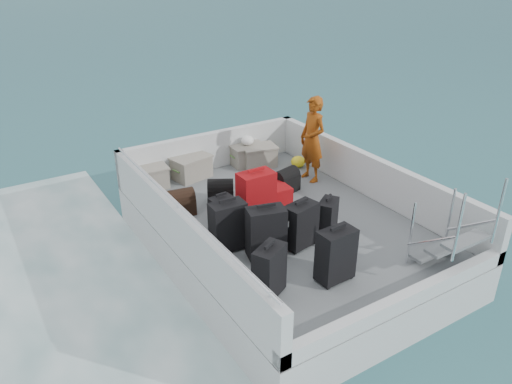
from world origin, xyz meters
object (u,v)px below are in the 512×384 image
(passenger, at_px, (312,139))
(suitcase_5, at_px, (256,195))
(suitcase_1, at_px, (228,227))
(suitcase_8, at_px, (267,196))
(crate_2, at_px, (248,155))
(suitcase_2, at_px, (222,213))
(suitcase_6, at_px, (301,226))
(crate_3, at_px, (259,157))
(suitcase_0, at_px, (269,272))
(suitcase_3, at_px, (336,256))
(crate_1, at_px, (192,168))
(suitcase_7, at_px, (327,217))
(suitcase_4, at_px, (266,233))
(crate_0, at_px, (149,178))

(passenger, bearing_deg, suitcase_5, -68.08)
(suitcase_1, distance_m, suitcase_8, 1.51)
(suitcase_5, relative_size, crate_2, 1.22)
(suitcase_1, relative_size, suitcase_2, 1.41)
(suitcase_8, bearing_deg, suitcase_6, 169.58)
(suitcase_1, distance_m, crate_3, 3.00)
(crate_3, bearing_deg, suitcase_5, -123.43)
(suitcase_0, relative_size, crate_3, 1.09)
(suitcase_2, relative_size, suitcase_3, 0.71)
(suitcase_1, height_order, suitcase_6, suitcase_1)
(suitcase_1, xyz_separation_m, crate_2, (1.79, 2.45, -0.17))
(suitcase_2, distance_m, suitcase_6, 1.23)
(suitcase_0, xyz_separation_m, passenger, (2.49, 2.42, 0.43))
(suitcase_8, bearing_deg, crate_1, 23.98)
(suitcase_0, bearing_deg, crate_2, 35.20)
(passenger, bearing_deg, suitcase_7, -31.98)
(suitcase_4, xyz_separation_m, suitcase_5, (0.48, 1.02, 0.01))
(suitcase_2, height_order, suitcase_4, suitcase_4)
(crate_1, relative_size, passenger, 0.42)
(suitcase_0, height_order, crate_1, suitcase_0)
(suitcase_3, distance_m, suitcase_7, 1.14)
(suitcase_4, height_order, crate_2, suitcase_4)
(suitcase_0, bearing_deg, crate_0, 64.43)
(suitcase_4, relative_size, suitcase_5, 0.98)
(suitcase_0, relative_size, suitcase_3, 0.94)
(crate_0, distance_m, crate_1, 0.80)
(suitcase_2, xyz_separation_m, suitcase_5, (0.61, 0.02, 0.12))
(passenger, bearing_deg, crate_1, -124.86)
(suitcase_3, xyz_separation_m, crate_0, (-0.98, 3.78, -0.18))
(suitcase_8, xyz_separation_m, passenger, (1.19, 0.38, 0.62))
(suitcase_6, bearing_deg, suitcase_0, -155.85)
(suitcase_3, bearing_deg, suitcase_1, 118.13)
(suitcase_2, xyz_separation_m, crate_3, (1.73, 1.72, -0.07))
(suitcase_4, distance_m, crate_0, 2.95)
(suitcase_8, bearing_deg, suitcase_7, -167.54)
(crate_0, bearing_deg, suitcase_1, -85.32)
(suitcase_1, height_order, suitcase_8, suitcase_1)
(suitcase_5, xyz_separation_m, passenger, (1.59, 0.68, 0.39))
(suitcase_4, height_order, crate_0, suitcase_4)
(suitcase_7, relative_size, crate_0, 0.91)
(suitcase_8, relative_size, passenger, 0.47)
(suitcase_1, bearing_deg, suitcase_2, 72.81)
(crate_1, distance_m, passenger, 2.23)
(suitcase_3, bearing_deg, suitcase_8, 76.77)
(suitcase_2, bearing_deg, suitcase_7, -41.57)
(crate_2, bearing_deg, suitcase_2, -129.98)
(crate_0, bearing_deg, passenger, -24.60)
(suitcase_2, bearing_deg, crate_2, 46.63)
(suitcase_7, bearing_deg, crate_0, 86.36)
(suitcase_0, xyz_separation_m, crate_1, (0.69, 3.61, -0.14))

